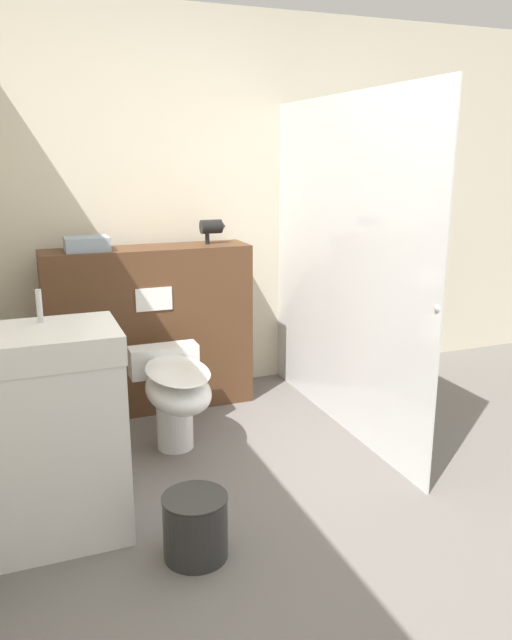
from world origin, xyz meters
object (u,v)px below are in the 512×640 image
(toilet, at_px, (175,390))
(hair_drier, at_px, (212,227))
(waste_bin, at_px, (195,526))
(sink_vanity, at_px, (52,435))

(toilet, relative_size, hair_drier, 4.17)
(hair_drier, xyz_separation_m, waste_bin, (-0.60, -1.64, -1.01))
(sink_vanity, height_order, hair_drier, hair_drier)
(toilet, distance_m, sink_vanity, 0.90)
(sink_vanity, distance_m, hair_drier, 1.81)
(toilet, xyz_separation_m, sink_vanity, (-0.67, -0.59, 0.11))
(sink_vanity, height_order, waste_bin, sink_vanity)
(toilet, height_order, hair_drier, hair_drier)
(sink_vanity, xyz_separation_m, waste_bin, (0.51, -0.37, -0.33))
(toilet, bearing_deg, sink_vanity, -138.55)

